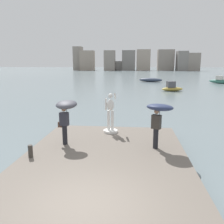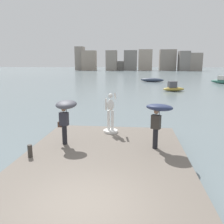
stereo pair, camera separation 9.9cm
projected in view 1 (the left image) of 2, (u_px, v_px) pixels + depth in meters
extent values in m
plane|color=slate|center=(129.00, 85.00, 45.24)|extent=(400.00, 400.00, 0.00)
cube|color=#70665B|center=(101.00, 171.00, 8.53)|extent=(6.58, 10.77, 0.40)
cylinder|color=white|center=(110.00, 131.00, 12.60)|extent=(0.76, 0.76, 0.13)
cylinder|color=white|center=(109.00, 120.00, 12.49)|extent=(0.15, 0.15, 1.06)
cylinder|color=white|center=(112.00, 120.00, 12.47)|extent=(0.15, 0.15, 1.06)
ellipsoid|color=white|center=(110.00, 105.00, 12.32)|extent=(0.38, 0.26, 0.60)
sphere|color=white|center=(110.00, 96.00, 12.22)|extent=(0.24, 0.24, 0.24)
cylinder|color=white|center=(106.00, 104.00, 12.33)|extent=(0.10, 0.10, 0.62)
cylinder|color=white|center=(115.00, 96.00, 12.47)|extent=(0.10, 0.59, 0.40)
cylinder|color=black|center=(65.00, 135.00, 10.69)|extent=(0.22, 0.22, 0.88)
cube|color=#2D2D38|center=(64.00, 119.00, 10.54)|extent=(0.41, 0.28, 0.60)
sphere|color=#A87A5B|center=(64.00, 109.00, 10.45)|extent=(0.21, 0.21, 0.21)
cylinder|color=#262626|center=(67.00, 112.00, 10.49)|extent=(0.02, 0.02, 0.52)
ellipsoid|color=#4C4C56|center=(66.00, 105.00, 10.42)|extent=(1.04, 1.08, 0.45)
cube|color=#513323|center=(60.00, 125.00, 10.66)|extent=(0.19, 0.12, 0.24)
cylinder|color=black|center=(156.00, 138.00, 10.17)|extent=(0.22, 0.22, 0.88)
cube|color=#38332D|center=(156.00, 122.00, 10.02)|extent=(0.45, 0.39, 0.60)
sphere|color=#A87A5B|center=(157.00, 112.00, 9.93)|extent=(0.21, 0.21, 0.21)
cylinder|color=#262626|center=(160.00, 115.00, 9.93)|extent=(0.02, 0.02, 0.51)
ellipsoid|color=navy|center=(160.00, 107.00, 9.87)|extent=(1.51, 1.52, 0.42)
cylinder|color=#38332D|center=(30.00, 151.00, 9.21)|extent=(0.18, 0.18, 0.50)
ellipsoid|color=#B2993D|center=(172.00, 89.00, 34.66)|extent=(3.42, 2.00, 0.59)
cube|color=#4C4C51|center=(171.00, 84.00, 34.49)|extent=(1.32, 1.21, 0.90)
ellipsoid|color=#2D384C|center=(151.00, 80.00, 51.70)|extent=(5.31, 2.79, 0.84)
ellipsoid|color=#336B5B|center=(221.00, 82.00, 47.08)|extent=(4.16, 4.54, 0.81)
cube|color=beige|center=(220.00, 78.00, 47.24)|extent=(1.39, 1.44, 0.79)
cube|color=gray|center=(78.00, 59.00, 135.68)|extent=(4.76, 6.03, 13.21)
cube|color=gray|center=(87.00, 61.00, 131.91)|extent=(7.81, 4.86, 10.81)
cube|color=gray|center=(110.00, 61.00, 128.13)|extent=(5.85, 5.21, 10.71)
cube|color=gray|center=(119.00, 66.00, 133.63)|extent=(6.35, 5.56, 5.11)
cube|color=gray|center=(129.00, 60.00, 131.79)|extent=(7.16, 6.62, 10.94)
cube|color=#A89989|center=(143.00, 60.00, 131.37)|extent=(7.40, 7.54, 11.35)
cube|color=gray|center=(166.00, 60.00, 130.67)|extent=(8.71, 7.14, 11.28)
cube|color=gray|center=(182.00, 61.00, 125.63)|extent=(5.37, 7.07, 10.25)
cube|color=gray|center=(193.00, 62.00, 124.81)|extent=(6.32, 5.87, 9.25)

